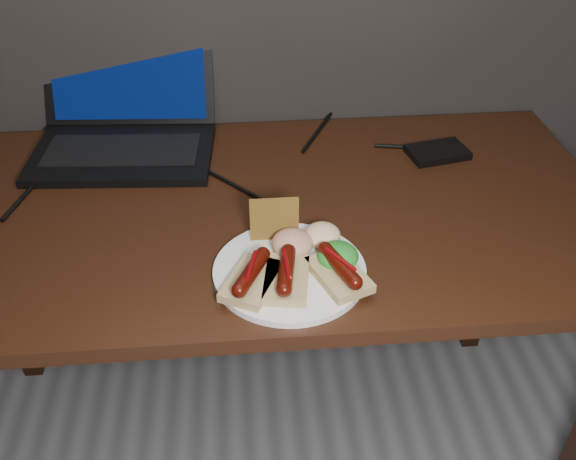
{
  "coord_description": "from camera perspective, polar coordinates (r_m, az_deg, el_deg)",
  "views": [
    {
      "loc": [
        -0.02,
        0.36,
        1.46
      ],
      "look_at": [
        0.05,
        1.21,
        0.82
      ],
      "focal_mm": 40.0,
      "sensor_mm": 36.0,
      "label": 1
    }
  ],
  "objects": [
    {
      "name": "coleslaw_mound",
      "position": [
        1.12,
        3.06,
        -0.42
      ],
      "size": [
        0.06,
        0.06,
        0.04
      ],
      "primitive_type": "ellipsoid",
      "color": "beige",
      "rests_on": "plate"
    },
    {
      "name": "salsa_mound",
      "position": [
        1.1,
        0.39,
        -1.17
      ],
      "size": [
        0.07,
        0.07,
        0.04
      ],
      "primitive_type": "ellipsoid",
      "color": "maroon",
      "rests_on": "plate"
    },
    {
      "name": "desk_cables",
      "position": [
        1.38,
        -4.02,
        6.11
      ],
      "size": [
        0.89,
        0.41,
        0.01
      ],
      "color": "black",
      "rests_on": "desk"
    },
    {
      "name": "crispbread",
      "position": [
        1.11,
        -1.23,
        0.97
      ],
      "size": [
        0.09,
        0.01,
        0.08
      ],
      "primitive_type": "cube",
      "color": "olive",
      "rests_on": "plate"
    },
    {
      "name": "bread_sausage_right",
      "position": [
        1.05,
        4.58,
        -3.61
      ],
      "size": [
        0.11,
        0.13,
        0.04
      ],
      "color": "tan",
      "rests_on": "plate"
    },
    {
      "name": "plate",
      "position": [
        1.08,
        0.14,
        -3.67
      ],
      "size": [
        0.27,
        0.27,
        0.01
      ],
      "primitive_type": "cylinder",
      "rotation": [
        0.0,
        0.0,
        0.03
      ],
      "color": "silver",
      "rests_on": "desk"
    },
    {
      "name": "desk",
      "position": [
        1.3,
        -3.01,
        -1.13
      ],
      "size": [
        1.4,
        0.7,
        0.75
      ],
      "color": "black",
      "rests_on": "ground"
    },
    {
      "name": "hard_drive",
      "position": [
        1.44,
        13.15,
        6.75
      ],
      "size": [
        0.14,
        0.1,
        0.02
      ],
      "primitive_type": "cube",
      "rotation": [
        0.0,
        0.0,
        0.21
      ],
      "color": "black",
      "rests_on": "desk"
    },
    {
      "name": "laptop",
      "position": [
        1.47,
        -14.29,
        9.29
      ],
      "size": [
        0.4,
        0.35,
        0.25
      ],
      "color": "black",
      "rests_on": "desk"
    },
    {
      "name": "bread_sausage_center",
      "position": [
        1.04,
        -0.15,
        -4.04
      ],
      "size": [
        0.09,
        0.12,
        0.04
      ],
      "color": "tan",
      "rests_on": "plate"
    },
    {
      "name": "salad_greens",
      "position": [
        1.07,
        4.45,
        -2.31
      ],
      "size": [
        0.07,
        0.07,
        0.04
      ],
      "primitive_type": "ellipsoid",
      "color": "#135F1B",
      "rests_on": "plate"
    },
    {
      "name": "bread_sausage_left",
      "position": [
        1.04,
        -3.25,
        -4.2
      ],
      "size": [
        0.11,
        0.13,
        0.04
      ],
      "color": "tan",
      "rests_on": "plate"
    }
  ]
}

